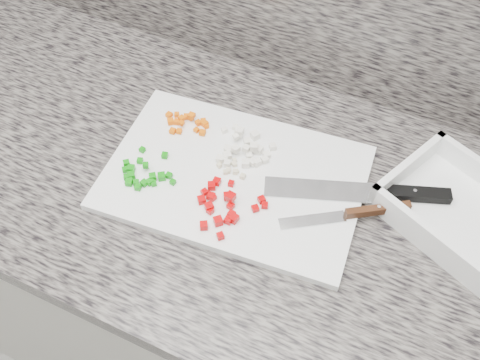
% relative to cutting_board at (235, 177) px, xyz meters
% --- Properties ---
extents(cabinet, '(3.92, 0.62, 0.86)m').
position_rel_cutting_board_xyz_m(cabinet, '(-0.03, 0.00, -0.48)').
color(cabinet, beige).
rests_on(cabinet, ground).
extents(countertop, '(3.96, 0.64, 0.04)m').
position_rel_cutting_board_xyz_m(countertop, '(-0.03, 0.00, -0.03)').
color(countertop, slate).
rests_on(countertop, cabinet).
extents(cutting_board, '(0.47, 0.34, 0.01)m').
position_rel_cutting_board_xyz_m(cutting_board, '(0.00, 0.00, 0.00)').
color(cutting_board, white).
rests_on(cutting_board, countertop).
extents(carrot_pile, '(0.09, 0.06, 0.02)m').
position_rel_cutting_board_xyz_m(carrot_pile, '(-0.13, 0.07, 0.01)').
color(carrot_pile, '#EF6505').
rests_on(carrot_pile, cutting_board).
extents(onion_pile, '(0.11, 0.10, 0.02)m').
position_rel_cutting_board_xyz_m(onion_pile, '(-0.01, 0.05, 0.02)').
color(onion_pile, white).
rests_on(onion_pile, cutting_board).
extents(green_pepper_pile, '(0.11, 0.09, 0.02)m').
position_rel_cutting_board_xyz_m(green_pepper_pile, '(-0.14, -0.07, 0.01)').
color(green_pepper_pile, '#0D8A0C').
rests_on(green_pepper_pile, cutting_board).
extents(red_pepper_pile, '(0.12, 0.12, 0.02)m').
position_rel_cutting_board_xyz_m(red_pepper_pile, '(0.01, -0.07, 0.01)').
color(red_pepper_pile, '#BE0205').
rests_on(red_pepper_pile, cutting_board).
extents(garlic_pile, '(0.06, 0.04, 0.01)m').
position_rel_cutting_board_xyz_m(garlic_pile, '(-0.01, 0.01, 0.01)').
color(garlic_pile, beige).
rests_on(garlic_pile, cutting_board).
extents(chef_knife, '(0.31, 0.14, 0.02)m').
position_rel_cutting_board_xyz_m(chef_knife, '(0.24, 0.07, 0.01)').
color(chef_knife, silver).
rests_on(chef_knife, cutting_board).
extents(paring_knife, '(0.19, 0.14, 0.02)m').
position_rel_cutting_board_xyz_m(paring_knife, '(0.23, 0.01, 0.01)').
color(paring_knife, silver).
rests_on(paring_knife, cutting_board).
extents(tray, '(0.32, 0.28, 0.05)m').
position_rel_cutting_board_xyz_m(tray, '(0.38, 0.08, 0.01)').
color(tray, white).
rests_on(tray, countertop).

